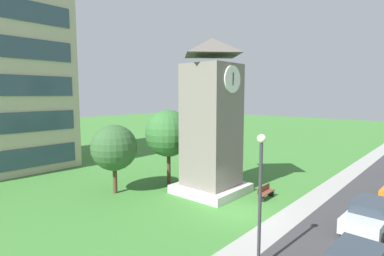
# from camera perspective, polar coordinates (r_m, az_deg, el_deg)

# --- Properties ---
(ground_plane) EXTENTS (160.00, 160.00, 0.00)m
(ground_plane) POSITION_cam_1_polar(r_m,az_deg,el_deg) (19.70, 8.66, -15.32)
(ground_plane) COLOR #3D7A33
(street_asphalt) EXTENTS (120.00, 7.20, 0.01)m
(street_asphalt) POSITION_cam_1_polar(r_m,az_deg,el_deg) (17.33, 29.95, -19.23)
(street_asphalt) COLOR #38383A
(street_asphalt) RESTS_ON ground
(kerb_strip) EXTENTS (120.00, 1.60, 0.01)m
(kerb_strip) POSITION_cam_1_polar(r_m,az_deg,el_deg) (18.54, 15.89, -16.91)
(kerb_strip) COLOR #9E9E99
(kerb_strip) RESTS_ON ground
(clock_tower) EXTENTS (4.56, 4.56, 11.19)m
(clock_tower) POSITION_cam_1_polar(r_m,az_deg,el_deg) (22.18, 3.67, 0.58)
(clock_tower) COLOR slate
(clock_tower) RESTS_ON ground
(park_bench) EXTENTS (1.81, 0.52, 0.88)m
(park_bench) POSITION_cam_1_polar(r_m,az_deg,el_deg) (22.31, 13.55, -11.55)
(park_bench) COLOR brown
(park_bench) RESTS_ON ground
(street_lamp) EXTENTS (0.36, 0.36, 5.66)m
(street_lamp) POSITION_cam_1_polar(r_m,az_deg,el_deg) (12.89, 12.64, -10.58)
(street_lamp) COLOR #333338
(street_lamp) RESTS_ON ground
(tree_by_building) EXTENTS (3.35, 3.35, 5.06)m
(tree_by_building) POSITION_cam_1_polar(r_m,az_deg,el_deg) (22.89, -14.34, -3.60)
(tree_by_building) COLOR #513823
(tree_by_building) RESTS_ON ground
(tree_near_tower) EXTENTS (3.75, 3.75, 6.02)m
(tree_near_tower) POSITION_cam_1_polar(r_m,az_deg,el_deg) (24.45, -4.41, -1.01)
(tree_near_tower) COLOR #513823
(tree_near_tower) RESTS_ON ground
(parked_car_silver) EXTENTS (4.29, 2.16, 1.69)m
(parked_car_silver) POSITION_cam_1_polar(r_m,az_deg,el_deg) (19.20, 30.23, -13.97)
(parked_car_silver) COLOR silver
(parked_car_silver) RESTS_ON ground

